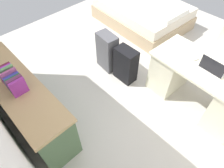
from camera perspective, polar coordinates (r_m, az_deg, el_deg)
name	(u,v)px	position (r m, az deg, el deg)	size (l,w,h in m)	color
ground_plane	(138,70)	(3.58, 7.62, 3.95)	(5.47, 5.47, 0.00)	beige
desk	(199,86)	(3.05, 23.81, -0.53)	(1.47, 0.73, 0.73)	beige
office_chair	(223,55)	(3.68, 29.47, 7.38)	(0.52, 0.52, 0.94)	black
credenza	(25,103)	(2.85, -23.89, -4.95)	(1.80, 0.48, 0.77)	#4C6B47
bed	(143,13)	(4.71, 8.81, 19.67)	(1.98, 1.51, 0.58)	tan
suitcase_black	(126,65)	(3.22, 3.95, 5.57)	(0.36, 0.22, 0.60)	black
suitcase_spare_grey	(107,52)	(3.41, -1.40, 9.32)	(0.36, 0.22, 0.67)	#4C4C51
laptop	(213,68)	(2.78, 27.14, 4.17)	(0.32, 0.24, 0.21)	silver
computer_mouse	(196,58)	(2.90, 23.09, 6.89)	(0.06, 0.10, 0.03)	white
book_row	(12,79)	(2.48, -26.95, 1.22)	(0.36, 0.17, 0.24)	#902E91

